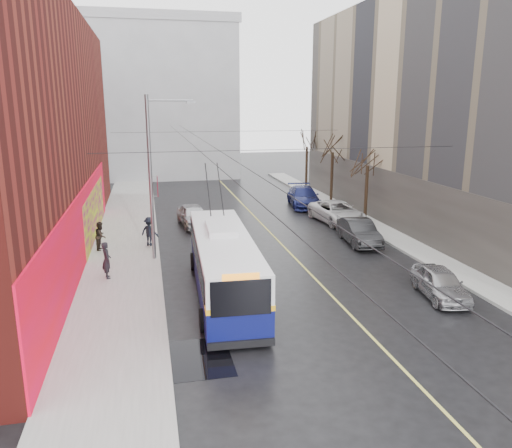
{
  "coord_description": "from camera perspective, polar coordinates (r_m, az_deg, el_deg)",
  "views": [
    {
      "loc": [
        -6.44,
        -17.13,
        8.57
      ],
      "look_at": [
        -1.18,
        6.9,
        2.58
      ],
      "focal_mm": 35.0,
      "sensor_mm": 36.0,
      "label": 1
    }
  ],
  "objects": [
    {
      "name": "ground",
      "position": [
        20.21,
        7.63,
        -11.54
      ],
      "size": [
        140.0,
        140.0,
        0.0
      ],
      "primitive_type": "plane",
      "color": "black",
      "rests_on": "ground"
    },
    {
      "name": "sidewalk_left",
      "position": [
        30.39,
        -14.8,
        -3.02
      ],
      "size": [
        4.0,
        60.0,
        0.15
      ],
      "primitive_type": "cube",
      "color": "gray",
      "rests_on": "ground"
    },
    {
      "name": "sidewalk_right",
      "position": [
        34.05,
        15.08,
        -1.25
      ],
      "size": [
        2.0,
        60.0,
        0.15
      ],
      "primitive_type": "cube",
      "color": "gray",
      "rests_on": "ground"
    },
    {
      "name": "lane_line",
      "position": [
        33.25,
        1.9,
        -1.26
      ],
      "size": [
        0.12,
        50.0,
        0.01
      ],
      "primitive_type": "cube",
      "color": "#BFB74C",
      "rests_on": "ground"
    },
    {
      "name": "building_right",
      "position": [
        38.97,
        25.17,
        11.57
      ],
      "size": [
        14.06,
        36.0,
        16.0
      ],
      "color": "tan",
      "rests_on": "ground"
    },
    {
      "name": "building_far",
      "position": [
        62.13,
        -12.29,
        13.79
      ],
      "size": [
        20.5,
        12.1,
        18.0
      ],
      "color": "gray",
      "rests_on": "ground"
    },
    {
      "name": "streetlight_pole",
      "position": [
        27.39,
        -11.65,
        5.58
      ],
      "size": [
        2.65,
        0.6,
        9.0
      ],
      "color": "slate",
      "rests_on": "ground"
    },
    {
      "name": "catenary_wires",
      "position": [
        32.23,
        -5.43,
        9.48
      ],
      "size": [
        18.0,
        60.0,
        0.22
      ],
      "color": "black"
    },
    {
      "name": "tree_near",
      "position": [
        36.73,
        12.7,
        7.73
      ],
      "size": [
        3.2,
        3.2,
        6.4
      ],
      "color": "black",
      "rests_on": "ground"
    },
    {
      "name": "tree_mid",
      "position": [
        43.13,
        8.79,
        9.11
      ],
      "size": [
        3.2,
        3.2,
        6.68
      ],
      "color": "black",
      "rests_on": "ground"
    },
    {
      "name": "tree_far",
      "position": [
        49.72,
        5.87,
        9.66
      ],
      "size": [
        3.2,
        3.2,
        6.57
      ],
      "color": "black",
      "rests_on": "ground"
    },
    {
      "name": "puddle",
      "position": [
        17.9,
        -7.09,
        -15.03
      ],
      "size": [
        2.55,
        2.89,
        0.01
      ],
      "primitive_type": "cube",
      "color": "black",
      "rests_on": "ground"
    },
    {
      "name": "pigeons_flying",
      "position": [
        28.37,
        -3.25,
        11.44
      ],
      "size": [
        4.73,
        1.63,
        1.53
      ],
      "color": "slate"
    },
    {
      "name": "trolleybus",
      "position": [
        22.72,
        -3.72,
        -4.49
      ],
      "size": [
        3.04,
        11.49,
        5.4
      ],
      "rotation": [
        0.0,
        0.0,
        -0.04
      ],
      "color": "#0A0E4D",
      "rests_on": "ground"
    },
    {
      "name": "parked_car_a",
      "position": [
        24.09,
        20.31,
        -6.33
      ],
      "size": [
        2.2,
        4.19,
        1.36
      ],
      "primitive_type": "imported",
      "rotation": [
        0.0,
        0.0,
        -0.15
      ],
      "color": "#9A9A9E",
      "rests_on": "ground"
    },
    {
      "name": "parked_car_b",
      "position": [
        31.68,
        11.7,
        -0.88
      ],
      "size": [
        1.98,
        4.73,
        1.52
      ],
      "primitive_type": "imported",
      "rotation": [
        0.0,
        0.0,
        -0.08
      ],
      "color": "black",
      "rests_on": "ground"
    },
    {
      "name": "parked_car_c",
      "position": [
        36.99,
        9.27,
        1.34
      ],
      "size": [
        3.15,
        5.85,
        1.56
      ],
      "primitive_type": "imported",
      "rotation": [
        0.0,
        0.0,
        0.1
      ],
      "color": "silver",
      "rests_on": "ground"
    },
    {
      "name": "parked_car_d",
      "position": [
        42.47,
        5.48,
        3.12
      ],
      "size": [
        3.11,
        6.0,
        1.66
      ],
      "primitive_type": "imported",
      "rotation": [
        0.0,
        0.0,
        -0.14
      ],
      "color": "navy",
      "rests_on": "ground"
    },
    {
      "name": "following_car",
      "position": [
        35.8,
        -7.22,
        0.98
      ],
      "size": [
        2.32,
        4.7,
        1.54
      ],
      "primitive_type": "imported",
      "rotation": [
        0.0,
        0.0,
        0.11
      ],
      "color": "#B0B1B5",
      "rests_on": "ground"
    },
    {
      "name": "pedestrian_a",
      "position": [
        25.58,
        -16.71,
        -3.97
      ],
      "size": [
        0.58,
        0.75,
        1.84
      ],
      "primitive_type": "imported",
      "rotation": [
        0.0,
        0.0,
        1.8
      ],
      "color": "black",
      "rests_on": "sidewalk_left"
    },
    {
      "name": "pedestrian_b",
      "position": [
        30.6,
        -17.32,
        -1.3
      ],
      "size": [
        0.78,
        0.92,
        1.68
      ],
      "primitive_type": "imported",
      "rotation": [
        0.0,
        0.0,
        1.37
      ],
      "color": "black",
      "rests_on": "sidewalk_left"
    },
    {
      "name": "pedestrian_c",
      "position": [
        30.74,
        -12.07,
        -0.83
      ],
      "size": [
        1.31,
        1.17,
        1.76
      ],
      "primitive_type": "imported",
      "rotation": [
        0.0,
        0.0,
        2.56
      ],
      "color": "black",
      "rests_on": "sidewalk_left"
    }
  ]
}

